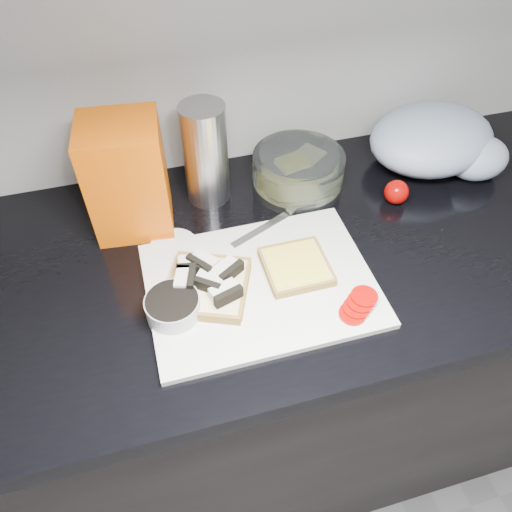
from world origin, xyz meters
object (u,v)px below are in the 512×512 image
(glass_bowl, at_px, (298,172))
(steel_canister, at_px, (206,154))
(cutting_board, at_px, (261,284))
(bread_bag, at_px, (127,177))

(glass_bowl, xyz_separation_m, steel_canister, (-0.19, 0.02, 0.07))
(cutting_board, relative_size, bread_bag, 1.78)
(cutting_board, xyz_separation_m, steel_canister, (-0.04, 0.27, 0.10))
(cutting_board, xyz_separation_m, bread_bag, (-0.19, 0.23, 0.11))
(cutting_board, height_order, bread_bag, bread_bag)
(glass_bowl, bearing_deg, bread_bag, -176.93)
(glass_bowl, bearing_deg, steel_canister, 173.85)
(glass_bowl, relative_size, bread_bag, 0.86)
(glass_bowl, distance_m, steel_canister, 0.20)
(steel_canister, bearing_deg, glass_bowl, -6.15)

